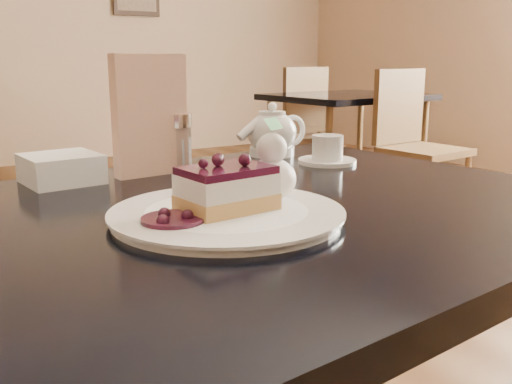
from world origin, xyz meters
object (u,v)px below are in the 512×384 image
cheesecake_slice (227,189)px  bg_table_far_right (344,191)px  dessert_plate (227,215)px  main_table (208,264)px  tea_set (283,138)px

cheesecake_slice → bg_table_far_right: 3.13m
dessert_plate → cheesecake_slice: size_ratio=2.42×
main_table → dessert_plate: bearing=-90.0°
main_table → tea_set: tea_set is taller
bg_table_far_right → tea_set: bearing=-138.7°
cheesecake_slice → bg_table_far_right: cheesecake_slice is taller
dessert_plate → bg_table_far_right: 3.12m
dessert_plate → tea_set: bearing=46.7°
main_table → bg_table_far_right: 3.08m
main_table → tea_set: (0.34, 0.31, 0.12)m
dessert_plate → main_table: bearing=95.3°
tea_set → bg_table_far_right: bearing=45.7°
cheesecake_slice → tea_set: tea_set is taller
main_table → cheesecake_slice: cheesecake_slice is taller
main_table → dessert_plate: dessert_plate is taller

